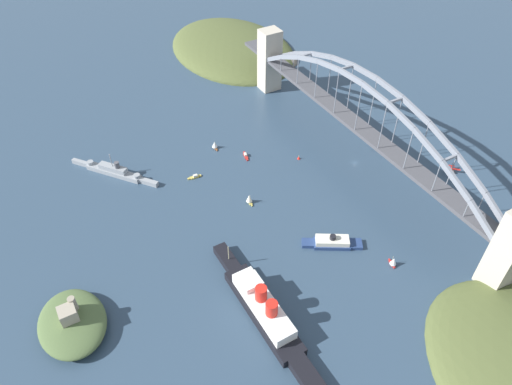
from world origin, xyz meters
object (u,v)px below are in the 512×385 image
Objects in this scene: channel_marker_buoy at (299,158)px; seaplane_second_in_formation at (377,145)px; harbor_ferry_steamer at (332,242)px; small_boat_4 at (246,156)px; small_boat_0 at (195,177)px; ocean_liner at (264,309)px; small_boat_3 at (249,199)px; small_boat_2 at (215,145)px; small_boat_1 at (393,261)px; naval_cruiser at (114,171)px; seaplane_taxiing_near_bridge at (452,169)px; harbor_arch_bridge at (361,129)px; fort_island_mid_harbor at (72,323)px.

seaplane_second_in_formation is at bearing -106.69° from channel_marker_buoy.
harbor_ferry_steamer is 96.99m from small_boat_4.
small_boat_0 is at bearing 74.84° from seaplane_second_in_formation.
small_boat_3 is (75.12, -33.64, -2.13)m from ocean_liner.
harbor_ferry_steamer is 117.91m from small_boat_2.
channel_marker_buoy is (-17.79, -71.67, 0.36)m from small_boat_0.
small_boat_3 reaches higher than small_boat_2.
ocean_liner is 142.63m from small_boat_2.
small_boat_1 is 150.01m from small_boat_2.
small_boat_4 is (-26.65, -86.08, -2.09)m from naval_cruiser.
small_boat_1 is 104.76m from channel_marker_buoy.
small_boat_2 reaches higher than seaplane_taxiing_near_bridge.
seaplane_second_in_formation is 0.97× the size of small_boat_0.
naval_cruiser is 8.26× the size of small_boat_1.
seaplane_second_in_formation is 1.30× the size of small_boat_2.
small_boat_2 is at bearing 8.98° from harbor_ferry_steamer.
ocean_liner is 61.62m from harbor_ferry_steamer.
channel_marker_buoy is at bearing -131.56° from small_boat_2.
naval_cruiser is at bearing 72.80° from small_boat_4.
small_boat_3 is 55.93m from channel_marker_buoy.
naval_cruiser reaches higher than small_boat_4.
small_boat_2 is 0.98× the size of small_boat_3.
small_boat_0 is at bearing 131.07° from small_boat_2.
naval_cruiser reaches higher than seaplane_second_in_formation.
harbor_arch_bridge is 44.51× the size of small_boat_1.
harbor_ferry_steamer reaches higher than small_boat_2.
small_boat_0 is 1.35× the size of small_boat_2.
channel_marker_buoy reaches higher than small_boat_4.
small_boat_3 reaches higher than seaplane_taxiing_near_bridge.
harbor_arch_bridge is 140.07m from ocean_liner.
harbor_arch_bridge is at bearing -25.42° from small_boat_1.
ocean_liner is 13.59× the size of small_boat_3.
small_boat_4 is (37.77, 87.26, -1.31)m from seaplane_second_in_formation.
ocean_liner is at bearing 155.22° from small_boat_4.
ocean_liner is 2.96× the size of harbor_ferry_steamer.
ocean_liner reaches higher than seaplane_second_in_formation.
harbor_ferry_steamer is 3.76× the size of seaplane_taxiing_near_bridge.
small_boat_0 is at bearing 62.35° from seaplane_taxiing_near_bridge.
harbor_arch_bridge is 83.51m from harbor_ferry_steamer.
fort_island_mid_harbor is at bearing 64.75° from ocean_liner.
seaplane_second_in_formation is at bearing -60.62° from ocean_liner.
small_boat_0 is at bearing -123.23° from naval_cruiser.
small_boat_3 is (35.20, -118.27, -1.28)m from fort_island_mid_harbor.
seaplane_taxiing_near_bridge is (33.62, -167.59, -3.53)m from ocean_liner.
channel_marker_buoy is at bearing -112.10° from naval_cruiser.
small_boat_1 reaches higher than seaplane_taxiing_near_bridge.
harbor_arch_bridge is 205.76m from fort_island_mid_harbor.
channel_marker_buoy is (16.86, 56.22, -0.95)m from seaplane_second_in_formation.
ocean_liner is at bearing 119.38° from seaplane_second_in_formation.
small_boat_1 is 0.92× the size of small_boat_3.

